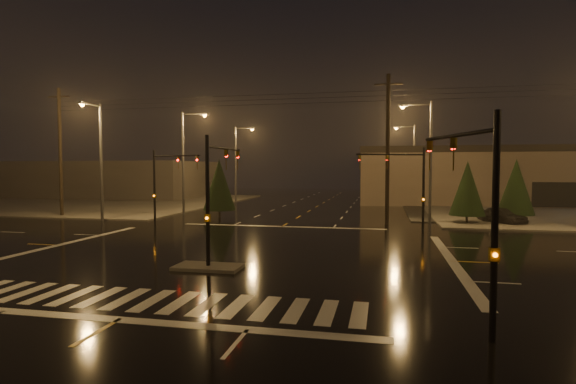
# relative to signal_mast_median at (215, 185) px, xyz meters

# --- Properties ---
(ground) EXTENTS (140.00, 140.00, 0.00)m
(ground) POSITION_rel_signal_mast_median_xyz_m (-0.00, 3.07, -3.75)
(ground) COLOR black
(ground) RESTS_ON ground
(sidewalk_nw) EXTENTS (36.00, 36.00, 0.12)m
(sidewalk_nw) POSITION_rel_signal_mast_median_xyz_m (-30.00, 33.07, -3.69)
(sidewalk_nw) COLOR #4D4A45
(sidewalk_nw) RESTS_ON ground
(median_island) EXTENTS (3.00, 1.60, 0.15)m
(median_island) POSITION_rel_signal_mast_median_xyz_m (-0.00, -0.93, -3.68)
(median_island) COLOR #4D4A45
(median_island) RESTS_ON ground
(crosswalk) EXTENTS (15.00, 2.60, 0.01)m
(crosswalk) POSITION_rel_signal_mast_median_xyz_m (-0.00, -5.93, -3.75)
(crosswalk) COLOR beige
(crosswalk) RESTS_ON ground
(stop_bar_near) EXTENTS (16.00, 0.50, 0.01)m
(stop_bar_near) POSITION_rel_signal_mast_median_xyz_m (-0.00, -7.93, -3.75)
(stop_bar_near) COLOR beige
(stop_bar_near) RESTS_ON ground
(stop_bar_far) EXTENTS (16.00, 0.50, 0.01)m
(stop_bar_far) POSITION_rel_signal_mast_median_xyz_m (-0.00, 14.07, -3.75)
(stop_bar_far) COLOR beige
(stop_bar_far) RESTS_ON ground
(commercial_block) EXTENTS (30.00, 18.00, 5.60)m
(commercial_block) POSITION_rel_signal_mast_median_xyz_m (-35.00, 45.07, -0.95)
(commercial_block) COLOR #403938
(commercial_block) RESTS_ON ground
(signal_mast_median) EXTENTS (0.25, 4.59, 6.00)m
(signal_mast_median) POSITION_rel_signal_mast_median_xyz_m (0.00, 0.00, 0.00)
(signal_mast_median) COLOR black
(signal_mast_median) RESTS_ON ground
(signal_mast_ne) EXTENTS (4.84, 1.86, 6.00)m
(signal_mast_ne) POSITION_rel_signal_mast_median_xyz_m (9.50, 13.21, 0.04)
(signal_mast_ne) COLOR black
(signal_mast_ne) RESTS_ON ground
(signal_mast_nw) EXTENTS (4.84, 1.86, 6.00)m
(signal_mast_nw) POSITION_rel_signal_mast_median_xyz_m (-9.50, 13.21, 0.04)
(signal_mast_nw) COLOR black
(signal_mast_nw) RESTS_ON ground
(signal_mast_se) EXTENTS (1.55, 3.87, 6.00)m
(signal_mast_se) POSITION_rel_signal_mast_median_xyz_m (10.23, -6.68, -0.04)
(signal_mast_se) COLOR black
(signal_mast_se) RESTS_ON ground
(streetlight_1) EXTENTS (2.77, 0.32, 10.00)m
(streetlight_1) POSITION_rel_signal_mast_median_xyz_m (-11.18, 21.07, 2.05)
(streetlight_1) COLOR #38383A
(streetlight_1) RESTS_ON ground
(streetlight_2) EXTENTS (2.77, 0.32, 10.00)m
(streetlight_2) POSITION_rel_signal_mast_median_xyz_m (-11.18, 37.07, 2.05)
(streetlight_2) COLOR #38383A
(streetlight_2) RESTS_ON ground
(streetlight_3) EXTENTS (2.77, 0.32, 10.00)m
(streetlight_3) POSITION_rel_signal_mast_median_xyz_m (11.18, 19.07, 2.05)
(streetlight_3) COLOR #38383A
(streetlight_3) RESTS_ON ground
(streetlight_4) EXTENTS (2.77, 0.32, 10.00)m
(streetlight_4) POSITION_rel_signal_mast_median_xyz_m (11.18, 39.07, 2.05)
(streetlight_4) COLOR #38383A
(streetlight_4) RESTS_ON ground
(streetlight_5) EXTENTS (0.32, 2.77, 10.00)m
(streetlight_5) POSITION_rel_signal_mast_median_xyz_m (-16.00, 14.26, 2.05)
(streetlight_5) COLOR #38383A
(streetlight_5) RESTS_ON ground
(utility_pole_0) EXTENTS (2.20, 0.32, 12.00)m
(utility_pole_0) POSITION_rel_signal_mast_median_xyz_m (-22.00, 17.07, 2.38)
(utility_pole_0) COLOR black
(utility_pole_0) RESTS_ON ground
(utility_pole_1) EXTENTS (2.20, 0.32, 12.00)m
(utility_pole_1) POSITION_rel_signal_mast_median_xyz_m (8.00, 17.07, 2.38)
(utility_pole_1) COLOR black
(utility_pole_1) RESTS_ON ground
(conifer_0) EXTENTS (2.83, 2.83, 5.12)m
(conifer_0) POSITION_rel_signal_mast_median_xyz_m (14.39, 18.93, -0.84)
(conifer_0) COLOR black
(conifer_0) RESTS_ON ground
(conifer_1) EXTENTS (2.94, 2.94, 5.30)m
(conifer_1) POSITION_rel_signal_mast_median_xyz_m (18.43, 20.40, -0.75)
(conifer_1) COLOR black
(conifer_1) RESTS_ON ground
(conifer_3) EXTENTS (2.99, 2.99, 5.37)m
(conifer_3) POSITION_rel_signal_mast_median_xyz_m (-7.03, 19.14, -0.72)
(conifer_3) COLOR black
(conifer_3) RESTS_ON ground
(car_parked) EXTENTS (3.71, 4.30, 1.40)m
(car_parked) POSITION_rel_signal_mast_median_xyz_m (17.21, 19.55, -3.05)
(car_parked) COLOR black
(car_parked) RESTS_ON ground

